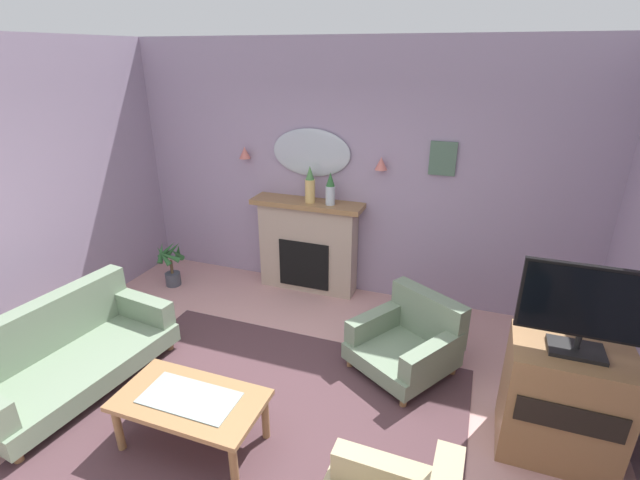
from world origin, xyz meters
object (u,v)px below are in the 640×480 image
object	(u,v)px
wall_mirror	(311,153)
armchair_near_fireplace	(409,339)
floral_couch	(66,352)
fireplace	(308,247)
tv_cabinet	(562,401)
mantel_vase_centre	(330,189)
framed_picture	(443,159)
wall_sconce_left	(245,153)
coffee_table	(190,404)
wall_sconce_right	(381,163)
mantel_vase_right	(310,186)
potted_plant_small_fern	(171,263)
tv_flatscreen	(587,308)

from	to	relation	value
wall_mirror	armchair_near_fireplace	bearing A→B (deg)	-41.27
floral_couch	fireplace	bearing A→B (deg)	60.35
fireplace	tv_cabinet	xyz separation A→B (m)	(2.68, -1.76, -0.12)
mantel_vase_centre	framed_picture	world-z (taller)	framed_picture
fireplace	wall_sconce_left	distance (m)	1.38
coffee_table	floral_couch	bearing A→B (deg)	171.29
tv_cabinet	wall_mirror	bearing A→B (deg)	144.65
fireplace	wall_sconce_right	bearing A→B (deg)	6.16
armchair_near_fireplace	tv_cabinet	bearing A→B (deg)	-26.69
mantel_vase_right	wall_sconce_right	distance (m)	0.86
fireplace	potted_plant_small_fern	xyz separation A→B (m)	(-1.67, -0.53, -0.26)
wall_sconce_right	tv_cabinet	bearing A→B (deg)	-45.34
floral_couch	potted_plant_small_fern	distance (m)	1.91
wall_sconce_left	floral_couch	size ratio (longest dim) A/B	0.08
wall_mirror	fireplace	bearing A→B (deg)	-90.00
tv_flatscreen	mantel_vase_right	bearing A→B (deg)	146.34
mantel_vase_right	tv_cabinet	bearing A→B (deg)	-33.35
mantel_vase_right	mantel_vase_centre	bearing A→B (deg)	0.00
mantel_vase_right	armchair_near_fireplace	bearing A→B (deg)	-38.28
framed_picture	floral_couch	xyz separation A→B (m)	(-2.88, -2.57, -1.43)
mantel_vase_centre	floral_couch	world-z (taller)	mantel_vase_centre
wall_sconce_right	tv_flatscreen	xyz separation A→B (m)	(1.83, -1.87, -0.41)
armchair_near_fireplace	potted_plant_small_fern	xyz separation A→B (m)	(-3.14, 0.63, 0.00)
framed_picture	wall_mirror	bearing A→B (deg)	-179.62
wall_sconce_right	fireplace	bearing A→B (deg)	-173.84
wall_sconce_left	coffee_table	bearing A→B (deg)	-70.87
coffee_table	tv_cabinet	size ratio (longest dim) A/B	1.22
framed_picture	potted_plant_small_fern	distance (m)	3.54
coffee_table	potted_plant_small_fern	bearing A→B (deg)	129.82
wall_sconce_left	tv_flatscreen	xyz separation A→B (m)	(3.53, -1.87, -0.41)
fireplace	framed_picture	world-z (taller)	framed_picture
framed_picture	coffee_table	world-z (taller)	framed_picture
wall_sconce_right	framed_picture	size ratio (longest dim) A/B	0.39
wall_sconce_right	floral_couch	distance (m)	3.61
framed_picture	potted_plant_small_fern	bearing A→B (deg)	-167.90
potted_plant_small_fern	floral_couch	bearing A→B (deg)	-81.30
fireplace	coffee_table	bearing A→B (deg)	-87.84
wall_sconce_left	wall_sconce_right	xyz separation A→B (m)	(1.70, 0.00, 0.00)
mantel_vase_centre	tv_cabinet	size ratio (longest dim) A/B	0.42
wall_mirror	floral_couch	bearing A→B (deg)	-118.27
wall_mirror	potted_plant_small_fern	distance (m)	2.28
mantel_vase_centre	tv_cabinet	xyz separation A→B (m)	(2.38, -1.73, -0.89)
fireplace	wall_mirror	world-z (taller)	wall_mirror
fireplace	tv_cabinet	size ratio (longest dim) A/B	1.51
wall_sconce_right	framed_picture	bearing A→B (deg)	5.27
fireplace	framed_picture	bearing A→B (deg)	5.77
fireplace	framed_picture	size ratio (longest dim) A/B	3.78
wall_mirror	floral_couch	distance (m)	3.22
fireplace	wall_sconce_right	distance (m)	1.38
wall_sconce_left	wall_sconce_right	bearing A→B (deg)	0.00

